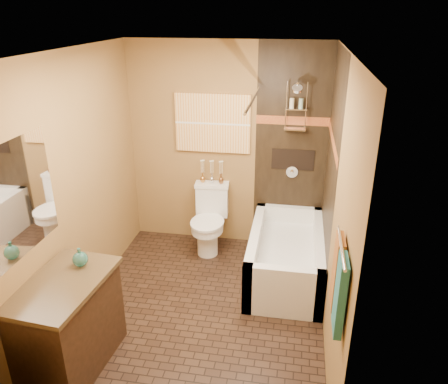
% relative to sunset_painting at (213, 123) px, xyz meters
% --- Properties ---
extents(floor, '(3.00, 3.00, 0.00)m').
position_rel_sunset_painting_xyz_m(floor, '(0.17, -1.48, -1.55)').
color(floor, black).
rests_on(floor, ground).
extents(wall_left, '(0.02, 3.00, 2.50)m').
position_rel_sunset_painting_xyz_m(wall_left, '(-1.03, -1.48, -0.30)').
color(wall_left, olive).
rests_on(wall_left, floor).
extents(wall_right, '(0.02, 3.00, 2.50)m').
position_rel_sunset_painting_xyz_m(wall_right, '(1.37, -1.48, -0.30)').
color(wall_right, olive).
rests_on(wall_right, floor).
extents(wall_back, '(2.40, 0.02, 2.50)m').
position_rel_sunset_painting_xyz_m(wall_back, '(0.17, 0.02, -0.30)').
color(wall_back, olive).
rests_on(wall_back, floor).
extents(wall_front, '(2.40, 0.02, 2.50)m').
position_rel_sunset_painting_xyz_m(wall_front, '(0.17, -2.98, -0.30)').
color(wall_front, olive).
rests_on(wall_front, floor).
extents(ceiling, '(3.00, 3.00, 0.00)m').
position_rel_sunset_painting_xyz_m(ceiling, '(0.17, -1.48, 0.95)').
color(ceiling, silver).
rests_on(ceiling, wall_back).
extents(alcove_tile_back, '(0.85, 0.01, 2.50)m').
position_rel_sunset_painting_xyz_m(alcove_tile_back, '(0.94, 0.01, -0.30)').
color(alcove_tile_back, black).
rests_on(alcove_tile_back, wall_back).
extents(alcove_tile_right, '(0.01, 1.50, 2.50)m').
position_rel_sunset_painting_xyz_m(alcove_tile_right, '(1.35, -0.73, -0.30)').
color(alcove_tile_right, black).
rests_on(alcove_tile_right, wall_right).
extents(mosaic_band_back, '(0.85, 0.01, 0.10)m').
position_rel_sunset_painting_xyz_m(mosaic_band_back, '(0.94, 0.00, 0.07)').
color(mosaic_band_back, maroon).
rests_on(mosaic_band_back, alcove_tile_back).
extents(mosaic_band_right, '(0.01, 1.50, 0.10)m').
position_rel_sunset_painting_xyz_m(mosaic_band_right, '(1.34, -0.73, 0.07)').
color(mosaic_band_right, maroon).
rests_on(mosaic_band_right, alcove_tile_right).
extents(alcove_niche, '(0.50, 0.01, 0.25)m').
position_rel_sunset_painting_xyz_m(alcove_niche, '(0.97, 0.01, -0.40)').
color(alcove_niche, black).
rests_on(alcove_niche, alcove_tile_back).
extents(shower_fixtures, '(0.24, 0.33, 1.16)m').
position_rel_sunset_painting_xyz_m(shower_fixtures, '(0.97, -0.10, 0.12)').
color(shower_fixtures, silver).
rests_on(shower_fixtures, floor).
extents(curtain_rod, '(0.03, 1.55, 0.03)m').
position_rel_sunset_painting_xyz_m(curtain_rod, '(0.57, -0.73, 0.47)').
color(curtain_rod, silver).
rests_on(curtain_rod, wall_back).
extents(towel_bar, '(0.02, 0.55, 0.02)m').
position_rel_sunset_painting_xyz_m(towel_bar, '(1.32, -2.53, -0.10)').
color(towel_bar, silver).
rests_on(towel_bar, wall_right).
extents(towel_teal, '(0.05, 0.22, 0.52)m').
position_rel_sunset_painting_xyz_m(towel_teal, '(1.33, -2.66, -0.37)').
color(towel_teal, '#1F666A').
rests_on(towel_teal, towel_bar).
extents(towel_rust, '(0.05, 0.22, 0.52)m').
position_rel_sunset_painting_xyz_m(towel_rust, '(1.33, -2.40, -0.37)').
color(towel_rust, brown).
rests_on(towel_rust, towel_bar).
extents(sunset_painting, '(0.90, 0.04, 0.70)m').
position_rel_sunset_painting_xyz_m(sunset_painting, '(0.00, 0.00, 0.00)').
color(sunset_painting, orange).
rests_on(sunset_painting, wall_back).
extents(vanity_mirror, '(0.01, 1.00, 0.90)m').
position_rel_sunset_painting_xyz_m(vanity_mirror, '(-1.02, -2.36, -0.05)').
color(vanity_mirror, white).
rests_on(vanity_mirror, wall_left).
extents(bathtub, '(0.80, 1.50, 0.55)m').
position_rel_sunset_painting_xyz_m(bathtub, '(0.97, -0.73, -1.33)').
color(bathtub, white).
rests_on(bathtub, floor).
extents(toilet, '(0.43, 0.63, 0.82)m').
position_rel_sunset_painting_xyz_m(toilet, '(0.00, -0.27, -1.14)').
color(toilet, white).
rests_on(toilet, floor).
extents(vanity, '(0.65, 0.98, 0.83)m').
position_rel_sunset_painting_xyz_m(vanity, '(-0.76, -2.36, -1.13)').
color(vanity, black).
rests_on(vanity, floor).
extents(teal_bottle, '(0.17, 0.17, 0.20)m').
position_rel_sunset_painting_xyz_m(teal_bottle, '(-0.71, -2.12, -0.64)').
color(teal_bottle, '#22675A').
rests_on(teal_bottle, vanity).
extents(bud_vases, '(0.29, 0.06, 0.29)m').
position_rel_sunset_painting_xyz_m(bud_vases, '(0.00, -0.09, -0.57)').
color(bud_vases, '#C88A3E').
rests_on(bud_vases, toilet).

